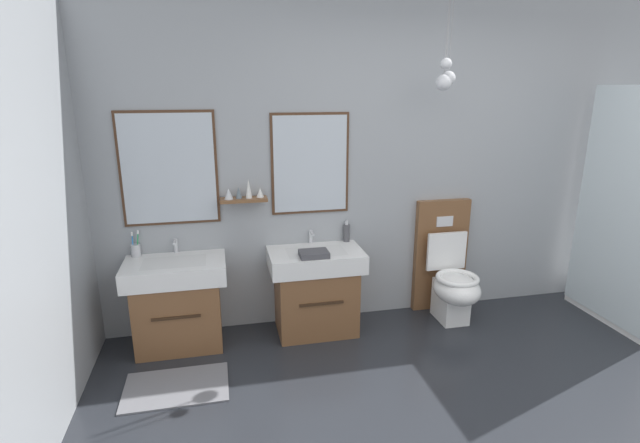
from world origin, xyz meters
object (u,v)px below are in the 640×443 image
at_px(vanity_sink_right, 315,288).
at_px(soap_dispenser, 347,233).
at_px(shower_tray, 637,274).
at_px(toothbrush_cup, 136,250).
at_px(vanity_sink_left, 178,301).
at_px(folded_hand_towel, 314,254).
at_px(toilet, 448,275).

distance_m(vanity_sink_right, soap_dispenser, 0.53).
xyz_separation_m(soap_dispenser, shower_tray, (2.41, -0.56, -0.36)).
bearing_deg(toothbrush_cup, soap_dispenser, 0.33).
bearing_deg(soap_dispenser, vanity_sink_right, -150.65).
bearing_deg(shower_tray, vanity_sink_right, 171.79).
bearing_deg(vanity_sink_left, shower_tray, -5.90).
bearing_deg(folded_hand_towel, vanity_sink_left, 172.40).
distance_m(vanity_sink_left, vanity_sink_right, 1.07).
bearing_deg(folded_hand_towel, vanity_sink_right, 73.82).
xyz_separation_m(vanity_sink_left, soap_dispenser, (1.37, 0.17, 0.40)).
distance_m(toothbrush_cup, soap_dispenser, 1.66).
height_order(vanity_sink_right, toilet, toilet).
xyz_separation_m(toilet, folded_hand_towel, (-1.21, -0.14, 0.34)).
xyz_separation_m(vanity_sink_right, folded_hand_towel, (-0.04, -0.14, 0.35)).
bearing_deg(shower_tray, toothbrush_cup, 172.30).
xyz_separation_m(vanity_sink_left, vanity_sink_right, (1.07, 0.00, 0.00)).
relative_size(toothbrush_cup, soap_dispenser, 1.14).
xyz_separation_m(vanity_sink_right, toothbrush_cup, (-1.36, 0.16, 0.38)).
distance_m(soap_dispenser, shower_tray, 2.50).
bearing_deg(vanity_sink_right, toilet, -0.09).
relative_size(vanity_sink_right, folded_hand_towel, 3.37).
xyz_separation_m(soap_dispenser, folded_hand_towel, (-0.34, -0.31, -0.05)).
xyz_separation_m(vanity_sink_left, toilet, (2.24, -0.00, 0.01)).
relative_size(vanity_sink_left, toothbrush_cup, 3.62).
height_order(vanity_sink_right, soap_dispenser, soap_dispenser).
relative_size(vanity_sink_left, toilet, 0.74).
height_order(vanity_sink_left, folded_hand_towel, folded_hand_towel).
distance_m(toilet, shower_tray, 1.59).
relative_size(vanity_sink_right, soap_dispenser, 4.14).
relative_size(soap_dispenser, shower_tray, 0.09).
relative_size(toilet, soap_dispenser, 5.58).
height_order(toothbrush_cup, folded_hand_towel, toothbrush_cup).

